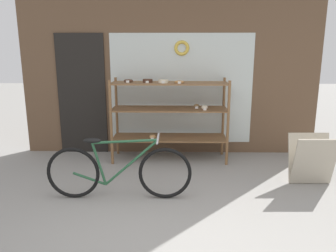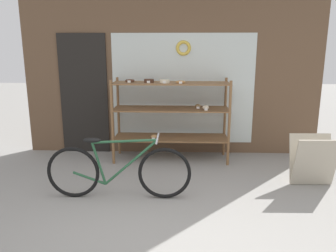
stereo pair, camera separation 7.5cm
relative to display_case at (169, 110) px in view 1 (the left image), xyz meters
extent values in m
plane|color=gray|center=(0.01, -2.43, -0.85)|extent=(30.00, 30.00, 0.00)
cube|color=brown|center=(0.01, 0.43, 0.88)|extent=(5.17, 0.08, 3.47)
cube|color=silver|center=(0.21, 0.38, 0.30)|extent=(2.46, 0.02, 1.90)
cube|color=black|center=(-1.54, 0.38, 0.20)|extent=(0.84, 0.03, 2.10)
torus|color=gold|center=(0.21, 0.37, 1.00)|extent=(0.26, 0.06, 0.26)
cylinder|color=brown|center=(-0.92, -0.26, -0.17)|extent=(0.04, 0.04, 1.36)
cylinder|color=brown|center=(0.94, -0.26, -0.17)|extent=(0.04, 0.04, 1.36)
cylinder|color=brown|center=(-0.92, 0.27, -0.17)|extent=(0.04, 0.04, 1.36)
cylinder|color=brown|center=(0.94, 0.27, -0.17)|extent=(0.04, 0.04, 1.36)
cube|color=brown|center=(0.01, 0.00, -0.47)|extent=(1.90, 0.58, 0.02)
cube|color=brown|center=(0.01, 0.00, 0.02)|extent=(1.90, 0.58, 0.02)
cube|color=brown|center=(0.01, 0.00, 0.44)|extent=(1.90, 0.58, 0.02)
ellipsoid|color=brown|center=(0.46, 0.04, 0.06)|extent=(0.10, 0.08, 0.07)
cube|color=white|center=(0.46, -0.02, 0.05)|extent=(0.05, 0.00, 0.04)
cylinder|color=beige|center=(-0.09, -0.04, 0.48)|extent=(0.16, 0.16, 0.05)
cube|color=white|center=(-0.09, -0.12, 0.47)|extent=(0.05, 0.00, 0.04)
torus|color=#4C2D1E|center=(-0.67, 0.05, 0.47)|extent=(0.15, 0.15, 0.04)
cube|color=white|center=(-0.67, -0.03, 0.47)|extent=(0.05, 0.00, 0.04)
torus|color=#B27A42|center=(0.17, -0.09, 0.47)|extent=(0.15, 0.15, 0.04)
cube|color=white|center=(0.17, -0.17, 0.47)|extent=(0.05, 0.00, 0.04)
ellipsoid|color=#AD7F4C|center=(-0.27, -0.11, -0.43)|extent=(0.11, 0.09, 0.07)
cube|color=white|center=(-0.27, -0.18, -0.45)|extent=(0.05, 0.00, 0.04)
cylinder|color=#422619|center=(-0.35, 0.01, 0.48)|extent=(0.16, 0.16, 0.05)
cube|color=white|center=(-0.35, -0.08, 0.47)|extent=(0.05, 0.00, 0.04)
ellipsoid|color=beige|center=(0.58, -0.10, 0.06)|extent=(0.11, 0.09, 0.07)
cube|color=white|center=(0.58, -0.17, 0.05)|extent=(0.05, 0.00, 0.04)
torus|color=black|center=(-1.17, -1.53, -0.52)|extent=(0.66, 0.05, 0.66)
torus|color=black|center=(-0.02, -1.51, -0.52)|extent=(0.66, 0.05, 0.66)
cylinder|color=#235133|center=(-0.44, -1.52, -0.38)|extent=(0.68, 0.04, 0.60)
cylinder|color=#235133|center=(-0.51, -1.52, -0.11)|extent=(0.80, 0.04, 0.07)
cylinder|color=#235133|center=(-0.84, -1.52, -0.40)|extent=(0.17, 0.03, 0.55)
cylinder|color=#235133|center=(-0.97, -1.52, -0.59)|extent=(0.41, 0.04, 0.18)
ellipsoid|color=black|center=(-0.91, -1.52, -0.10)|extent=(0.22, 0.09, 0.06)
cylinder|color=#B2B2B7|center=(-0.11, -1.51, -0.07)|extent=(0.03, 0.46, 0.02)
cube|color=#B2A893|center=(1.98, -1.11, -0.50)|extent=(0.57, 0.21, 0.69)
cube|color=#B2A893|center=(1.98, -0.93, -0.50)|extent=(0.57, 0.21, 0.69)
camera|label=1|loc=(0.10, -5.33, 0.98)|focal=35.00mm
camera|label=2|loc=(0.17, -5.33, 0.98)|focal=35.00mm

